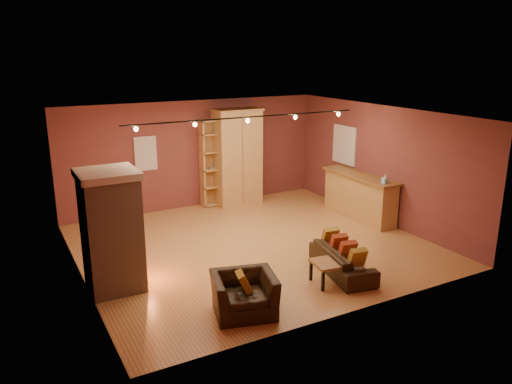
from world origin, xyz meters
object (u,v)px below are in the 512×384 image
armchair (244,288)px  bookcase (217,161)px  armoire (237,157)px  loveseat (343,256)px  bar_counter (359,196)px  fireplace (112,231)px  coffee_table (329,265)px

armchair → bookcase: bearing=84.9°
armoire → loveseat: 5.03m
armoire → loveseat: size_ratio=1.49×
loveseat → armchair: 2.34m
bookcase → armoire: (0.51, -0.21, 0.12)m
bar_counter → armchair: bar_counter is taller
fireplace → bar_counter: fireplace is taller
bookcase → armchair: (-2.05, -5.59, -0.74)m
fireplace → bookcase: (3.62, 3.73, 0.11)m
bookcase → armoire: bearing=-21.8°
fireplace → loveseat: size_ratio=1.23×
bar_counter → coffee_table: (-2.86, -2.62, -0.20)m
bar_counter → armchair: 5.46m
bookcase → coffee_table: (-0.25, -5.38, -0.82)m
armchair → coffee_table: bearing=21.6°
armchair → coffee_table: 1.81m
armoire → coffee_table: armoire is taller
bookcase → armchair: 5.99m
loveseat → coffee_table: (-0.50, -0.24, 0.01)m
armchair → coffee_table: (1.80, 0.21, -0.08)m
bar_counter → coffee_table: bearing=-137.5°
armoire → coffee_table: (-0.76, -5.17, -0.93)m
loveseat → coffee_table: bearing=127.2°
coffee_table → fireplace: bearing=153.9°
coffee_table → bar_counter: bearing=42.5°
fireplace → coffee_table: size_ratio=3.43×
armoire → armchair: bearing=-115.4°
bookcase → bar_counter: bearing=-46.5°
armoire → coffee_table: 5.31m
bookcase → armoire: armoire is taller
armchair → loveseat: bearing=26.1°
fireplace → bookcase: 5.20m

